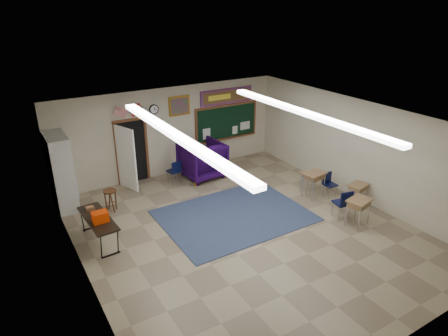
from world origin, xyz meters
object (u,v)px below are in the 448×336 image
wingback_armchair (202,160)px  folding_table (99,229)px  student_desk_front_left (314,183)px  wooden_stool (111,200)px  student_desk_front_right (311,182)px

wingback_armchair → folding_table: wingback_armchair is taller
student_desk_front_left → folding_table: size_ratio=0.47×
student_desk_front_left → folding_table: bearing=164.3°
student_desk_front_left → folding_table: (-6.29, 0.90, -0.07)m
wingback_armchair → wooden_stool: size_ratio=2.07×
student_desk_front_left → student_desk_front_right: bearing=63.0°
student_desk_front_left → wooden_stool: bearing=150.0°
folding_table → wooden_stool: folding_table is taller
student_desk_front_right → wooden_stool: 6.03m
student_desk_front_left → folding_table: 6.36m
wingback_armchair → student_desk_front_right: 3.69m
student_desk_front_right → wooden_stool: student_desk_front_right is taller
student_desk_front_right → wooden_stool: bearing=168.1°
student_desk_front_right → folding_table: (-6.35, 0.73, -0.02)m
wingback_armchair → student_desk_front_left: 3.79m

